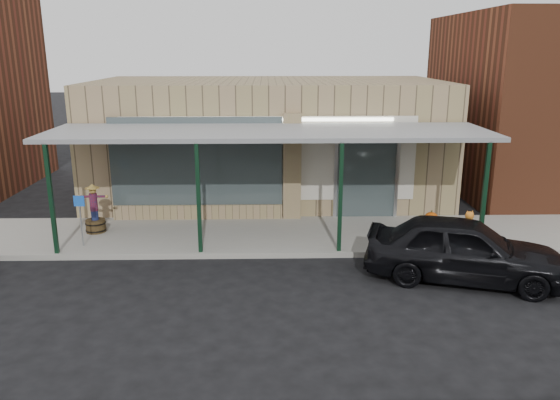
{
  "coord_description": "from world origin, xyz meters",
  "views": [
    {
      "loc": [
        -0.06,
        -11.2,
        5.22
      ],
      "look_at": [
        0.27,
        2.6,
        1.41
      ],
      "focal_mm": 35.0,
      "sensor_mm": 36.0,
      "label": 1
    }
  ],
  "objects_px": {
    "barrel_pumpkin": "(430,228)",
    "handicap_sign": "(80,214)",
    "parked_sedan": "(463,249)",
    "barrel_scarecrow": "(95,216)"
  },
  "relations": [
    {
      "from": "barrel_scarecrow",
      "to": "parked_sedan",
      "type": "distance_m",
      "value": 10.02
    },
    {
      "from": "parked_sedan",
      "to": "handicap_sign",
      "type": "bearing_deg",
      "value": 94.4
    },
    {
      "from": "handicap_sign",
      "to": "parked_sedan",
      "type": "height_order",
      "value": "handicap_sign"
    },
    {
      "from": "barrel_pumpkin",
      "to": "handicap_sign",
      "type": "height_order",
      "value": "handicap_sign"
    },
    {
      "from": "handicap_sign",
      "to": "parked_sedan",
      "type": "relative_size",
      "value": 0.29
    },
    {
      "from": "barrel_pumpkin",
      "to": "handicap_sign",
      "type": "relative_size",
      "value": 0.58
    },
    {
      "from": "barrel_scarecrow",
      "to": "barrel_pumpkin",
      "type": "xyz_separation_m",
      "value": [
        9.47,
        -0.74,
        -0.2
      ]
    },
    {
      "from": "barrel_scarecrow",
      "to": "parked_sedan",
      "type": "bearing_deg",
      "value": 0.1
    },
    {
      "from": "barrel_pumpkin",
      "to": "parked_sedan",
      "type": "relative_size",
      "value": 0.17
    },
    {
      "from": "handicap_sign",
      "to": "parked_sedan",
      "type": "distance_m",
      "value": 9.71
    }
  ]
}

